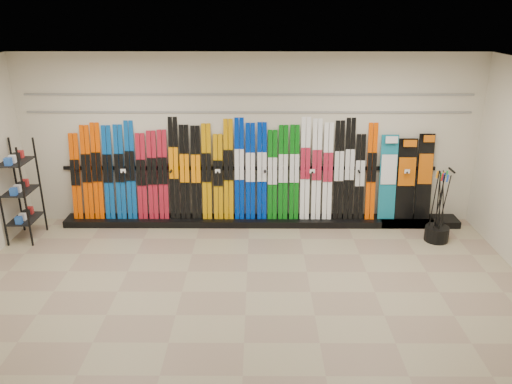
{
  "coord_description": "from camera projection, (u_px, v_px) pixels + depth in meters",
  "views": [
    {
      "loc": [
        0.16,
        -5.96,
        3.72
      ],
      "look_at": [
        0.13,
        1.0,
        1.1
      ],
      "focal_mm": 35.0,
      "sensor_mm": 36.0,
      "label": 1
    }
  ],
  "objects": [
    {
      "name": "skis",
      "position": [
        225.0,
        172.0,
        8.76
      ],
      "size": [
        5.38,
        0.3,
        1.83
      ],
      "color": "#EC4B00",
      "rests_on": "ski_rack_base"
    },
    {
      "name": "pole_bin",
      "position": [
        437.0,
        234.0,
        8.35
      ],
      "size": [
        0.39,
        0.39,
        0.25
      ],
      "primitive_type": "cylinder",
      "color": "black",
      "rests_on": "floor"
    },
    {
      "name": "slatwall_rail_0",
      "position": [
        249.0,
        112.0,
        8.5
      ],
      "size": [
        7.6,
        0.02,
        0.03
      ],
      "primitive_type": "cube",
      "color": "gray",
      "rests_on": "back_wall"
    },
    {
      "name": "accessory_rack",
      "position": [
        21.0,
        192.0,
        8.2
      ],
      "size": [
        0.4,
        0.6,
        1.68
      ],
      "primitive_type": "cube",
      "color": "black",
      "rests_on": "floor"
    },
    {
      "name": "back_wall",
      "position": [
        249.0,
        140.0,
        8.7
      ],
      "size": [
        8.0,
        0.0,
        8.0
      ],
      "primitive_type": "plane",
      "rotation": [
        1.57,
        0.0,
        0.0
      ],
      "color": "beige",
      "rests_on": "floor"
    },
    {
      "name": "floor",
      "position": [
        246.0,
        292.0,
        6.89
      ],
      "size": [
        8.0,
        8.0,
        0.0
      ],
      "primitive_type": "plane",
      "color": "gray",
      "rests_on": "ground"
    },
    {
      "name": "ceiling",
      "position": [
        244.0,
        70.0,
        5.83
      ],
      "size": [
        8.0,
        8.0,
        0.0
      ],
      "primitive_type": "plane",
      "rotation": [
        3.14,
        0.0,
        0.0
      ],
      "color": "silver",
      "rests_on": "back_wall"
    },
    {
      "name": "snowboards",
      "position": [
        406.0,
        178.0,
        8.78
      ],
      "size": [
        0.93,
        0.23,
        1.52
      ],
      "color": "#14728C",
      "rests_on": "ski_rack_base"
    },
    {
      "name": "ski_rack_base",
      "position": [
        262.0,
        221.0,
        9.0
      ],
      "size": [
        8.0,
        0.4,
        0.12
      ],
      "primitive_type": "cube",
      "color": "black",
      "rests_on": "floor"
    },
    {
      "name": "ski_poles",
      "position": [
        439.0,
        207.0,
        8.18
      ],
      "size": [
        0.3,
        0.27,
        1.18
      ],
      "color": "black",
      "rests_on": "pole_bin"
    },
    {
      "name": "slatwall_rail_1",
      "position": [
        249.0,
        95.0,
        8.4
      ],
      "size": [
        7.6,
        0.02,
        0.03
      ],
      "primitive_type": "cube",
      "color": "gray",
      "rests_on": "back_wall"
    }
  ]
}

